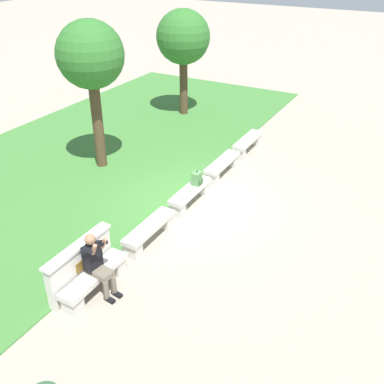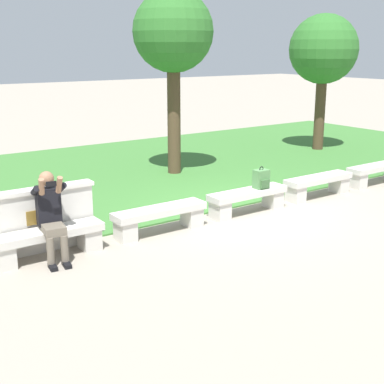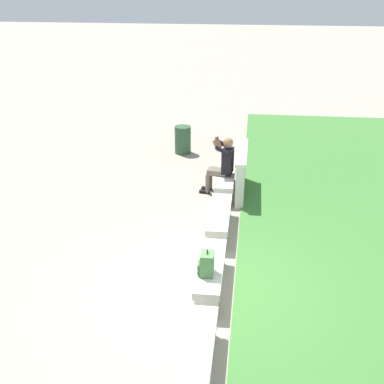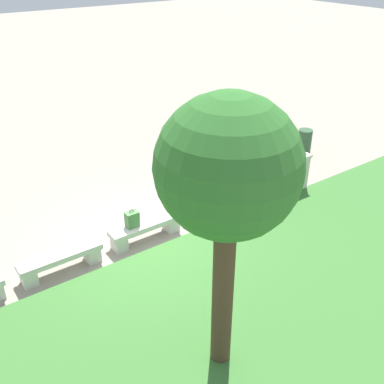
# 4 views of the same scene
# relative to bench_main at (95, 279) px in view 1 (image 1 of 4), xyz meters

# --- Properties ---
(ground_plane) EXTENTS (80.00, 80.00, 0.00)m
(ground_plane) POSITION_rel_bench_main_xyz_m (3.92, 0.00, -0.29)
(ground_plane) COLOR gray
(grass_strip) EXTENTS (21.54, 8.00, 0.03)m
(grass_strip) POSITION_rel_bench_main_xyz_m (3.92, 4.38, -0.28)
(grass_strip) COLOR #3D7533
(grass_strip) RESTS_ON ground
(bench_main) EXTENTS (1.69, 0.40, 0.45)m
(bench_main) POSITION_rel_bench_main_xyz_m (0.00, 0.00, 0.00)
(bench_main) COLOR beige
(bench_main) RESTS_ON ground
(bench_near) EXTENTS (1.69, 0.40, 0.45)m
(bench_near) POSITION_rel_bench_main_xyz_m (1.96, 0.00, 0.00)
(bench_near) COLOR beige
(bench_near) RESTS_ON ground
(bench_mid) EXTENTS (1.69, 0.40, 0.45)m
(bench_mid) POSITION_rel_bench_main_xyz_m (3.92, 0.00, 0.00)
(bench_mid) COLOR beige
(bench_mid) RESTS_ON ground
(bench_far) EXTENTS (1.69, 0.40, 0.45)m
(bench_far) POSITION_rel_bench_main_xyz_m (5.89, 0.00, 0.00)
(bench_far) COLOR beige
(bench_far) RESTS_ON ground
(bench_end) EXTENTS (1.69, 0.40, 0.45)m
(bench_end) POSITION_rel_bench_main_xyz_m (7.85, 0.00, 0.00)
(bench_end) COLOR beige
(bench_end) RESTS_ON ground
(backrest_wall_with_plaque) EXTENTS (1.78, 0.24, 1.01)m
(backrest_wall_with_plaque) POSITION_rel_bench_main_xyz_m (0.00, 0.34, 0.22)
(backrest_wall_with_plaque) COLOR beige
(backrest_wall_with_plaque) RESTS_ON ground
(person_photographer) EXTENTS (0.51, 0.76, 1.32)m
(person_photographer) POSITION_rel_bench_main_xyz_m (0.04, -0.08, 0.44)
(person_photographer) COLOR black
(person_photographer) RESTS_ON ground
(backpack) EXTENTS (0.28, 0.24, 0.43)m
(backpack) POSITION_rel_bench_main_xyz_m (4.22, -0.04, 0.33)
(backpack) COLOR #4C7F47
(backpack) RESTS_ON bench_mid
(tree_behind_wall) EXTENTS (1.91, 1.91, 4.37)m
(tree_behind_wall) POSITION_rel_bench_main_xyz_m (4.59, 3.54, 3.05)
(tree_behind_wall) COLOR #4C3826
(tree_behind_wall) RESTS_ON ground
(tree_left_background) EXTENTS (2.03, 2.03, 4.02)m
(tree_left_background) POSITION_rel_bench_main_xyz_m (9.97, 3.68, 2.67)
(tree_left_background) COLOR #4C3826
(tree_left_background) RESTS_ON ground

